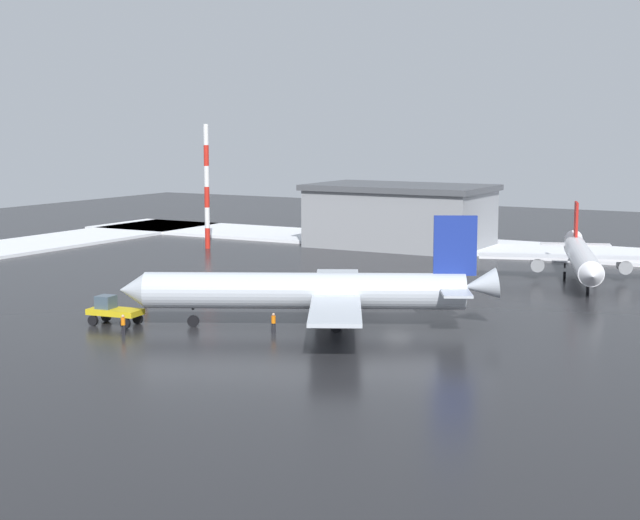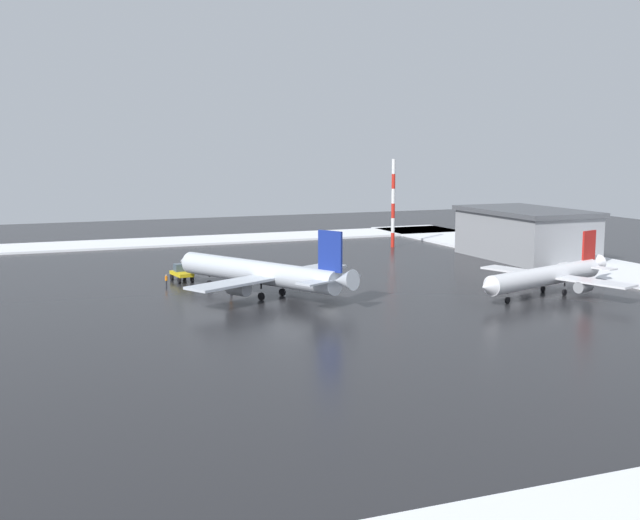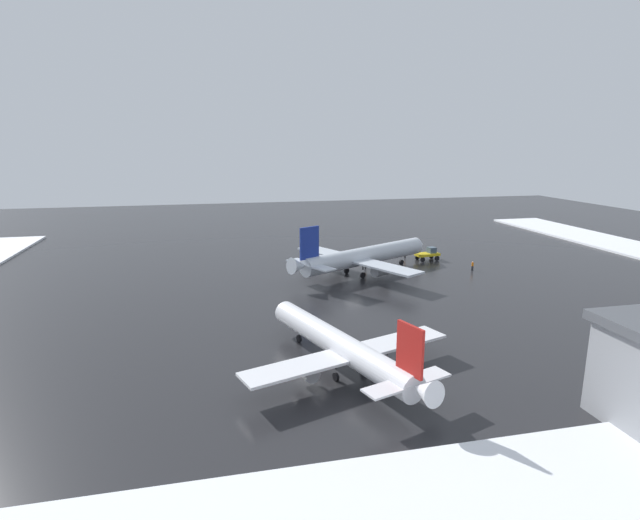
# 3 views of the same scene
# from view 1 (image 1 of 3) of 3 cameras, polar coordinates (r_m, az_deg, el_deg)

# --- Properties ---
(ground_plane) EXTENTS (240.00, 240.00, 0.00)m
(ground_plane) POSITION_cam_1_polar(r_m,az_deg,el_deg) (88.91, 4.54, -3.24)
(ground_plane) COLOR #232326
(snow_bank_far) EXTENTS (152.00, 16.00, 0.43)m
(snow_bank_far) POSITION_cam_1_polar(r_m,az_deg,el_deg) (135.40, 13.42, 0.49)
(snow_bank_far) COLOR white
(snow_bank_far) RESTS_ON ground_plane
(airplane_distant_tail) EXTENTS (29.80, 25.41, 9.59)m
(airplane_distant_tail) POSITION_cam_1_polar(r_m,az_deg,el_deg) (82.91, -0.38, -1.80)
(airplane_distant_tail) COLOR silver
(airplane_distant_tail) RESTS_ON ground_plane
(airplane_far_rear) EXTENTS (22.14, 26.24, 8.02)m
(airplane_far_rear) POSITION_cam_1_polar(r_m,az_deg,el_deg) (111.02, 14.98, 0.12)
(airplane_far_rear) COLOR white
(airplane_far_rear) RESTS_ON ground_plane
(pushback_tug) EXTENTS (4.85, 2.84, 2.50)m
(pushback_tug) POSITION_cam_1_polar(r_m,az_deg,el_deg) (86.31, -11.97, -2.86)
(pushback_tug) COLOR gold
(pushback_tug) RESTS_ON ground_plane
(ground_crew_near_tug) EXTENTS (0.36, 0.36, 1.71)m
(ground_crew_near_tug) POSITION_cam_1_polar(r_m,az_deg,el_deg) (81.07, -2.72, -3.61)
(ground_crew_near_tug) COLOR black
(ground_crew_near_tug) RESTS_ON ground_plane
(ground_crew_mid_apron) EXTENTS (0.36, 0.36, 1.71)m
(ground_crew_mid_apron) POSITION_cam_1_polar(r_m,az_deg,el_deg) (96.09, -10.12, -1.91)
(ground_crew_mid_apron) COLOR black
(ground_crew_mid_apron) RESTS_ON ground_plane
(ground_crew_by_nose_gear) EXTENTS (0.36, 0.36, 1.71)m
(ground_crew_by_nose_gear) POSITION_cam_1_polar(r_m,az_deg,el_deg) (81.86, -11.39, -3.65)
(ground_crew_by_nose_gear) COLOR black
(ground_crew_by_nose_gear) RESTS_ON ground_plane
(antenna_mast) EXTENTS (0.70, 0.70, 17.22)m
(antenna_mast) POSITION_cam_1_polar(r_m,az_deg,el_deg) (136.65, -6.61, 4.26)
(antenna_mast) COLOR red
(antenna_mast) RESTS_ON ground_plane
(cargo_hangar) EXTENTS (25.05, 15.08, 8.80)m
(cargo_hangar) POSITION_cam_1_polar(r_m,az_deg,el_deg) (138.19, 4.68, 2.59)
(cargo_hangar) COLOR gray
(cargo_hangar) RESTS_ON ground_plane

